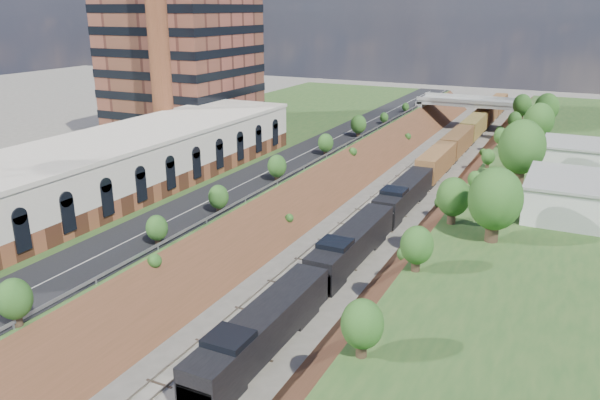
# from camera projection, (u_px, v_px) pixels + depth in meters

# --- Properties ---
(platform_left) EXTENTS (44.00, 180.00, 5.00)m
(platform_left) POSITION_uv_depth(u_px,v_px,m) (197.00, 164.00, 97.05)
(platform_left) COLOR #2C5221
(platform_left) RESTS_ON ground
(embankment_left) EXTENTS (10.00, 180.00, 10.00)m
(embankment_left) POSITION_uv_depth(u_px,v_px,m) (318.00, 196.00, 88.66)
(embankment_left) COLOR brown
(embankment_left) RESTS_ON ground
(embankment_right) EXTENTS (10.00, 180.00, 10.00)m
(embankment_right) POSITION_uv_depth(u_px,v_px,m) (465.00, 218.00, 79.48)
(embankment_right) COLOR brown
(embankment_right) RESTS_ON ground
(rail_left_track) EXTENTS (1.58, 180.00, 0.18)m
(rail_left_track) POSITION_uv_depth(u_px,v_px,m) (370.00, 203.00, 85.13)
(rail_left_track) COLOR gray
(rail_left_track) RESTS_ON ground
(rail_right_track) EXTENTS (1.58, 180.00, 0.18)m
(rail_right_track) POSITION_uv_depth(u_px,v_px,m) (405.00, 208.00, 82.96)
(rail_right_track) COLOR gray
(rail_right_track) RESTS_ON ground
(road) EXTENTS (8.00, 180.00, 0.10)m
(road) POSITION_uv_depth(u_px,v_px,m) (291.00, 160.00, 88.95)
(road) COLOR black
(road) RESTS_ON platform_left
(guardrail) EXTENTS (0.10, 171.00, 0.70)m
(guardrail) POSITION_uv_depth(u_px,v_px,m) (315.00, 160.00, 86.91)
(guardrail) COLOR #99999E
(guardrail) RESTS_ON platform_left
(commercial_building) EXTENTS (14.30, 62.30, 7.00)m
(commercial_building) POSITION_uv_depth(u_px,v_px,m) (126.00, 162.00, 74.31)
(commercial_building) COLOR brown
(commercial_building) RESTS_ON platform_left
(smokestack) EXTENTS (3.20, 3.20, 40.00)m
(smokestack) POSITION_uv_depth(u_px,v_px,m) (157.00, 23.00, 87.82)
(smokestack) COLOR brown
(smokestack) RESTS_ON platform_left
(overpass) EXTENTS (24.50, 8.30, 7.40)m
(overpass) POSITION_uv_depth(u_px,v_px,m) (472.00, 108.00, 135.41)
(overpass) COLOR gray
(overpass) RESTS_ON ground
(white_building_near) EXTENTS (9.00, 12.00, 4.00)m
(white_building_near) POSITION_uv_depth(u_px,v_px,m) (570.00, 198.00, 65.25)
(white_building_near) COLOR silver
(white_building_near) RESTS_ON platform_right
(white_building_far) EXTENTS (8.00, 10.00, 3.60)m
(white_building_far) POSITION_uv_depth(u_px,v_px,m) (573.00, 156.00, 84.29)
(white_building_far) COLOR silver
(white_building_far) RESTS_ON platform_right
(tree_right_large) EXTENTS (5.25, 5.25, 7.61)m
(tree_right_large) POSITION_uv_depth(u_px,v_px,m) (495.00, 199.00, 56.98)
(tree_right_large) COLOR #473323
(tree_right_large) RESTS_ON platform_right
(tree_left_crest) EXTENTS (2.45, 2.45, 3.55)m
(tree_left_crest) POSITION_uv_depth(u_px,v_px,m) (127.00, 243.00, 52.66)
(tree_left_crest) COLOR #473323
(tree_left_crest) RESTS_ON platform_left
(freight_train) EXTENTS (3.17, 144.41, 4.71)m
(freight_train) POSITION_uv_depth(u_px,v_px,m) (445.00, 154.00, 102.87)
(freight_train) COLOR black
(freight_train) RESTS_ON ground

